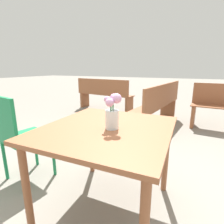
{
  "coord_description": "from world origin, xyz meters",
  "views": [
    {
      "loc": [
        0.56,
        -1.08,
        1.13
      ],
      "look_at": [
        0.05,
        -0.02,
        0.83
      ],
      "focal_mm": 28.0,
      "sensor_mm": 36.0,
      "label": 1
    }
  ],
  "objects_px": {
    "flower_vase": "(112,114)",
    "cafe_chair": "(18,134)",
    "bench_near": "(159,104)",
    "table_front": "(107,138)",
    "bench_middle": "(103,94)"
  },
  "relations": [
    {
      "from": "flower_vase",
      "to": "cafe_chair",
      "type": "bearing_deg",
      "value": -178.13
    },
    {
      "from": "bench_near",
      "to": "table_front",
      "type": "bearing_deg",
      "value": -88.65
    },
    {
      "from": "flower_vase",
      "to": "cafe_chair",
      "type": "relative_size",
      "value": 0.29
    },
    {
      "from": "cafe_chair",
      "to": "bench_near",
      "type": "bearing_deg",
      "value": 68.65
    },
    {
      "from": "table_front",
      "to": "bench_middle",
      "type": "relative_size",
      "value": 0.6
    },
    {
      "from": "cafe_chair",
      "to": "bench_near",
      "type": "distance_m",
      "value": 2.45
    },
    {
      "from": "flower_vase",
      "to": "cafe_chair",
      "type": "height_order",
      "value": "flower_vase"
    },
    {
      "from": "bench_middle",
      "to": "flower_vase",
      "type": "bearing_deg",
      "value": -60.16
    },
    {
      "from": "flower_vase",
      "to": "bench_middle",
      "type": "xyz_separation_m",
      "value": [
        -1.74,
        3.04,
        -0.36
      ]
    },
    {
      "from": "flower_vase",
      "to": "bench_middle",
      "type": "bearing_deg",
      "value": 119.84
    },
    {
      "from": "flower_vase",
      "to": "bench_near",
      "type": "bearing_deg",
      "value": 92.65
    },
    {
      "from": "flower_vase",
      "to": "bench_middle",
      "type": "distance_m",
      "value": 3.52
    },
    {
      "from": "cafe_chair",
      "to": "bench_middle",
      "type": "xyz_separation_m",
      "value": [
        -0.75,
        3.07,
        -0.05
      ]
    },
    {
      "from": "table_front",
      "to": "bench_middle",
      "type": "bearing_deg",
      "value": 119.27
    },
    {
      "from": "table_front",
      "to": "flower_vase",
      "type": "height_order",
      "value": "flower_vase"
    }
  ]
}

